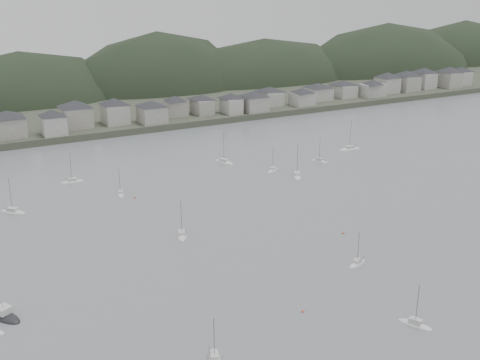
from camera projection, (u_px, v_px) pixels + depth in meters
ground at (414, 307)px, 120.38m from camera, size 900.00×900.00×0.00m
far_shore_land at (71, 91)px, 364.55m from camera, size 900.00×250.00×3.00m
forested_ridge at (91, 117)px, 349.59m from camera, size 851.55×103.94×102.57m
waterfront_town at (223, 101)px, 292.99m from camera, size 451.48×28.46×12.92m
moored_fleet at (239, 209)px, 172.77m from camera, size 256.09×176.49×13.49m
motor_launch_far at (4, 316)px, 116.41m from camera, size 7.19×9.60×4.16m
mooring_buoys at (254, 242)px, 150.61m from camera, size 171.84×128.62×0.70m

